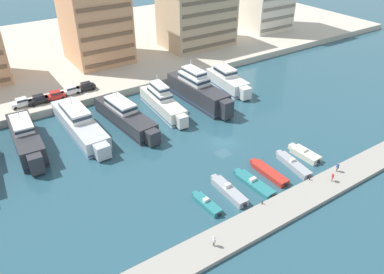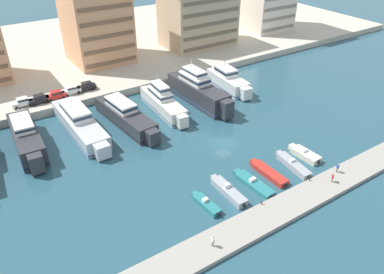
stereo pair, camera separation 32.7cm
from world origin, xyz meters
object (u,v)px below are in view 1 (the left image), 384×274
yacht_charcoal_center_left (125,116)px  pedestrian_mid_deck (338,167)px  motorboat_teal_far_left (207,204)px  motorboat_cream_center_right (305,154)px  yacht_silver_mid_left (79,123)px  motorboat_grey_left (229,191)px  car_black_left (38,99)px  yacht_ivory_center (163,102)px  yacht_white_mid_right (227,81)px  car_white_far_left (21,102)px  yacht_charcoal_center_right (198,91)px  motorboat_grey_center (293,164)px  car_white_center_left (70,90)px  car_red_mid_left (55,95)px  motorboat_red_center_left (269,173)px  pedestrian_far_side (214,240)px  yacht_charcoal_left (26,138)px  car_black_center (86,86)px  pedestrian_near_edge (333,176)px  motorboat_teal_mid_left (254,183)px

yacht_charcoal_center_left → pedestrian_mid_deck: bearing=-57.5°
motorboat_teal_far_left → motorboat_cream_center_right: bearing=2.4°
yacht_silver_mid_left → motorboat_grey_left: bearing=-67.4°
yacht_silver_mid_left → car_black_left: yacht_silver_mid_left is taller
yacht_ivory_center → yacht_white_mid_right: (18.28, 1.46, -0.09)m
car_black_left → car_white_far_left: bearing=171.4°
yacht_charcoal_center_right → motorboat_grey_center: yacht_charcoal_center_right is taller
yacht_charcoal_center_left → car_white_center_left: (-5.52, 15.91, 0.75)m
yacht_silver_mid_left → car_red_mid_left: size_ratio=5.50×
yacht_charcoal_center_right → motorboat_grey_center: bearing=-90.7°
yacht_ivory_center → motorboat_grey_left: size_ratio=2.21×
motorboat_red_center_left → pedestrian_mid_deck: 10.90m
motorboat_grey_center → pedestrian_far_side: 22.32m
yacht_charcoal_center_right → motorboat_grey_left: 31.05m
yacht_charcoal_center_right → car_black_left: 33.35m
motorboat_red_center_left → pedestrian_mid_deck: bearing=-32.9°
motorboat_red_center_left → yacht_charcoal_left: bearing=136.1°
car_white_far_left → car_black_left: (3.28, -0.50, 0.00)m
motorboat_red_center_left → car_black_center: size_ratio=1.93×
motorboat_teal_far_left → motorboat_cream_center_right: motorboat_cream_center_right is taller
yacht_charcoal_left → car_black_center: (16.15, 14.40, 0.52)m
yacht_charcoal_center_right → pedestrian_near_edge: size_ratio=12.97×
motorboat_teal_mid_left → motorboat_grey_center: motorboat_grey_center is taller
motorboat_teal_mid_left → motorboat_grey_center: bearing=-0.2°
yacht_white_mid_right → motorboat_cream_center_right: yacht_white_mid_right is taller
yacht_charcoal_left → car_red_mid_left: yacht_charcoal_left is taller
car_white_far_left → car_white_center_left: 10.25m
motorboat_teal_far_left → car_black_left: size_ratio=1.43×
yacht_silver_mid_left → motorboat_cream_center_right: (29.35, -29.37, -1.30)m
yacht_charcoal_left → pedestrian_near_edge: size_ratio=11.79×
motorboat_cream_center_right → yacht_charcoal_center_left: bearing=127.6°
yacht_charcoal_center_right → car_red_mid_left: (-26.37, 14.99, -0.11)m
motorboat_grey_center → car_white_far_left: bearing=126.7°
yacht_charcoal_center_left → yacht_ivory_center: 8.98m
yacht_charcoal_center_right → motorboat_grey_center: (-0.33, -28.56, -2.21)m
motorboat_grey_left → motorboat_grey_center: 13.06m
motorboat_grey_left → car_red_mid_left: size_ratio=1.95×
car_red_mid_left → pedestrian_near_edge: size_ratio=2.62×
yacht_ivory_center → motorboat_grey_left: bearing=-99.8°
motorboat_teal_far_left → motorboat_teal_mid_left: (8.84, -0.18, -0.07)m
yacht_ivory_center → motorboat_teal_far_left: (-9.28, -28.99, -1.56)m
motorboat_teal_far_left → pedestrian_near_edge: pedestrian_near_edge is taller
yacht_silver_mid_left → motorboat_grey_left: 32.34m
yacht_charcoal_left → yacht_charcoal_center_left: 18.23m
motorboat_teal_mid_left → pedestrian_far_side: bearing=-151.9°
motorboat_grey_center → yacht_charcoal_left: bearing=139.6°
yacht_white_mid_right → motorboat_cream_center_right: bearing=-102.0°
yacht_ivory_center → car_white_center_left: yacht_ivory_center is taller
car_black_left → car_red_mid_left: bearing=0.9°
car_black_left → car_white_center_left: same height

